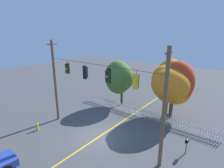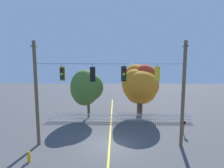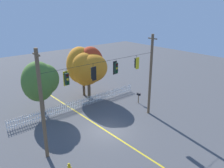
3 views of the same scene
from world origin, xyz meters
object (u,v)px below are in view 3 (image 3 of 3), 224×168
at_px(traffic_signal_northbound_primary, 93,73).
at_px(autumn_maple_mid, 88,68).
at_px(traffic_signal_westbound_side, 67,79).
at_px(autumn_maple_near_fence, 41,81).
at_px(roadside_mailbox, 139,95).
at_px(autumn_oak_far_east, 83,68).
at_px(traffic_signal_eastbound_side, 137,63).
at_px(autumn_maple_far_west, 88,67).
at_px(traffic_signal_northbound_secondary, 116,68).
at_px(fire_hydrant, 69,168).

distance_m(traffic_signal_northbound_primary, autumn_maple_mid, 9.26).
relative_size(traffic_signal_westbound_side, autumn_maple_mid, 0.23).
xyz_separation_m(autumn_maple_near_fence, roadside_mailbox, (9.98, -4.79, -2.68)).
bearing_deg(autumn_oak_far_east, traffic_signal_eastbound_side, -86.91).
xyz_separation_m(traffic_signal_eastbound_side, autumn_maple_far_west, (0.05, 8.41, -2.16)).
relative_size(autumn_maple_near_fence, autumn_maple_far_west, 0.91).
relative_size(traffic_signal_eastbound_side, roadside_mailbox, 1.01).
bearing_deg(autumn_maple_mid, autumn_oak_far_east, 91.46).
bearing_deg(traffic_signal_northbound_secondary, autumn_maple_mid, 74.27).
height_order(autumn_oak_far_east, autumn_maple_far_west, autumn_oak_far_east).
distance_m(autumn_maple_mid, autumn_maple_far_west, 0.83).
xyz_separation_m(traffic_signal_northbound_primary, fire_hydrant, (-4.25, -2.75, -5.59)).
bearing_deg(fire_hydrant, traffic_signal_eastbound_side, 16.34).
bearing_deg(autumn_maple_far_west, traffic_signal_northbound_secondary, -107.71).
bearing_deg(traffic_signal_westbound_side, autumn_oak_far_east, 51.10).
bearing_deg(autumn_maple_near_fence, autumn_oak_far_east, 13.19).
distance_m(traffic_signal_northbound_secondary, autumn_maple_far_west, 9.06).
bearing_deg(autumn_oak_far_east, autumn_maple_far_west, -39.83).
bearing_deg(traffic_signal_northbound_secondary, autumn_maple_near_fence, 118.96).
height_order(traffic_signal_northbound_secondary, roadside_mailbox, traffic_signal_northbound_secondary).
relative_size(autumn_maple_near_fence, fire_hydrant, 7.42).
height_order(traffic_signal_northbound_secondary, autumn_maple_near_fence, traffic_signal_northbound_secondary).
xyz_separation_m(traffic_signal_eastbound_side, fire_hydrant, (-9.37, -2.75, -5.64)).
distance_m(traffic_signal_westbound_side, roadside_mailbox, 12.21).
relative_size(traffic_signal_northbound_primary, autumn_maple_near_fence, 0.24).
relative_size(autumn_maple_mid, fire_hydrant, 7.48).
relative_size(traffic_signal_northbound_secondary, autumn_maple_mid, 0.24).
xyz_separation_m(autumn_maple_mid, roadside_mailbox, (3.73, -5.16, -2.93)).
bearing_deg(traffic_signal_northbound_primary, traffic_signal_northbound_secondary, 0.45).
height_order(traffic_signal_northbound_secondary, autumn_oak_far_east, traffic_signal_northbound_secondary).
bearing_deg(autumn_maple_far_west, traffic_signal_northbound_primary, -121.57).
relative_size(traffic_signal_northbound_primary, traffic_signal_northbound_secondary, 1.00).
relative_size(traffic_signal_westbound_side, fire_hydrant, 1.73).
distance_m(autumn_maple_near_fence, fire_hydrant, 11.01).
bearing_deg(traffic_signal_northbound_secondary, autumn_maple_far_west, 72.29).
bearing_deg(fire_hydrant, traffic_signal_northbound_primary, 32.85).
height_order(autumn_maple_far_west, roadside_mailbox, autumn_maple_far_west).
distance_m(traffic_signal_westbound_side, traffic_signal_eastbound_side, 7.60).
height_order(autumn_oak_far_east, roadside_mailbox, autumn_oak_far_east).
xyz_separation_m(traffic_signal_northbound_secondary, autumn_maple_near_fence, (-4.08, 7.37, -2.23)).
relative_size(traffic_signal_westbound_side, traffic_signal_northbound_secondary, 0.97).
bearing_deg(fire_hydrant, autumn_maple_near_fence, 75.26).
distance_m(autumn_maple_mid, autumn_oak_far_east, 1.12).
height_order(traffic_signal_northbound_primary, autumn_oak_far_east, traffic_signal_northbound_primary).
xyz_separation_m(traffic_signal_northbound_primary, roadside_mailbox, (8.39, 2.60, -4.89)).
relative_size(traffic_signal_northbound_primary, autumn_oak_far_east, 0.22).
bearing_deg(traffic_signal_northbound_secondary, traffic_signal_westbound_side, -179.99).
xyz_separation_m(traffic_signal_westbound_side, autumn_maple_near_fence, (0.90, 7.37, -2.24)).
relative_size(traffic_signal_northbound_primary, traffic_signal_eastbound_side, 1.06).
height_order(traffic_signal_northbound_primary, fire_hydrant, traffic_signal_northbound_primary).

